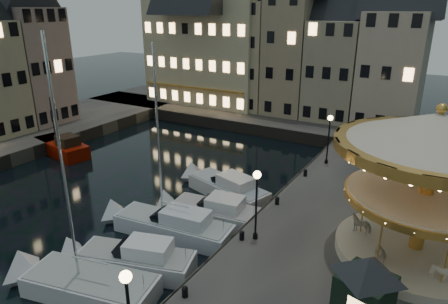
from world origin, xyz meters
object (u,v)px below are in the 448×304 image
Objects in this scene: motorboat_e at (224,187)px; streetlamp_c at (329,132)px; red_fishing_boat at (62,148)px; carousel at (432,160)px; bollard_c at (277,200)px; bollard_d at (305,172)px; bollard_b at (242,235)px; motorboat_a at (82,284)px; bollard_a at (185,291)px; ticket_kiosk at (366,280)px; motorboat_c at (168,225)px; streetlamp_b at (256,195)px; motorboat_d at (210,212)px; motorboat_b at (130,259)px.

streetlamp_c is at bearing 51.90° from motorboat_e.
carousel reaches higher than red_fishing_boat.
bollard_d is (0.00, 5.50, 0.00)m from bollard_c.
streetlamp_c is 7.32× the size of bollard_b.
bollard_b is 8.80m from motorboat_a.
streetlamp_c reaches higher than bollard_a.
motorboat_a reaches higher than ticket_kiosk.
motorboat_a is 22.12m from red_fishing_boat.
motorboat_a is 1.12× the size of motorboat_c.
carousel is (8.04, 2.86, 2.72)m from streetlamp_b.
bollard_b is at bearing 50.03° from motorboat_a.
motorboat_a is (-5.61, -1.19, -1.06)m from bollard_a.
carousel is at bearing -10.77° from bollard_c.
motorboat_c is (0.30, 6.68, 0.14)m from motorboat_a.
motorboat_d is at bearing 144.35° from bollard_b.
motorboat_d and motorboat_e have the same top height.
motorboat_c is 15.57m from carousel.
bollard_d is at bearing 62.64° from motorboat_d.
streetlamp_b reaches higher than bollard_a.
bollard_d is 23.82m from red_fishing_boat.
bollard_b is 6.38m from motorboat_b.
motorboat_a is at bearing -164.31° from ticket_kiosk.
motorboat_a is (-5.61, -17.19, -1.06)m from bollard_d.
motorboat_c is (-0.43, 3.98, 0.04)m from motorboat_b.
streetlamp_c is 7.32× the size of bollard_a.
motorboat_a is 13.69m from ticket_kiosk.
motorboat_c is at bearing -116.78° from bollard_d.
red_fishing_boat is at bearing 150.77° from motorboat_b.
bollard_d is 0.16× the size of ticket_kiosk.
motorboat_c is (-5.91, -14.01, -3.34)m from streetlamp_c.
carousel is (12.60, 0.51, 6.10)m from motorboat_d.
streetlamp_c is at bearing 127.06° from carousel.
motorboat_d is 13.01m from ticket_kiosk.
streetlamp_b is 6.80m from motorboat_c.
motorboat_c is at bearing -136.63° from bollard_c.
bollard_a is at bearing -26.90° from red_fishing_boat.
streetlamp_c is at bearing 90.00° from streetlamp_b.
motorboat_a is at bearing -144.80° from carousel.
bollard_c is (-0.60, 4.50, -2.41)m from streetlamp_b.
streetlamp_c is 0.53× the size of motorboat_e.
motorboat_c is 19.23m from red_fishing_boat.
motorboat_a is 3.57× the size of ticket_kiosk.
streetlamp_c is 0.44× the size of carousel.
bollard_d is 0.08× the size of motorboat_d.
streetlamp_c is 25.43m from red_fishing_boat.
motorboat_e is at bearing 88.31° from motorboat_c.
motorboat_c is at bearing -91.69° from motorboat_e.
streetlamp_c is 9.85m from motorboat_e.
motorboat_c is 13.24m from ticket_kiosk.
red_fishing_boat is (-18.33, -0.33, 0.05)m from motorboat_e.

